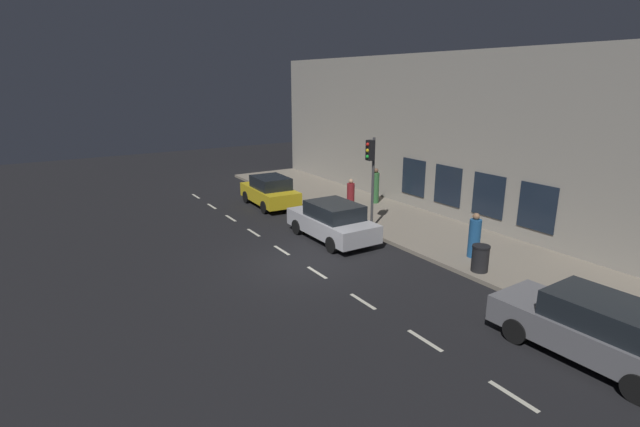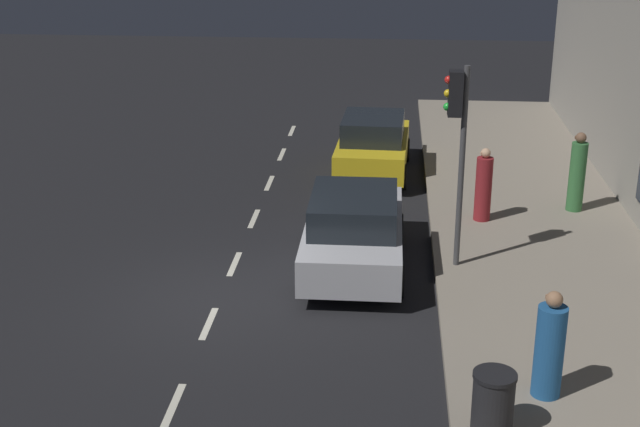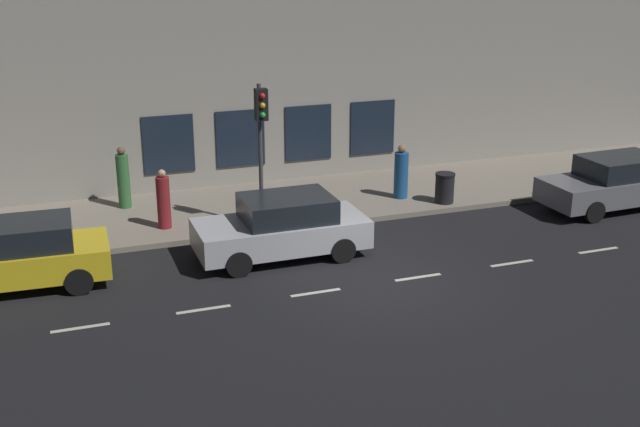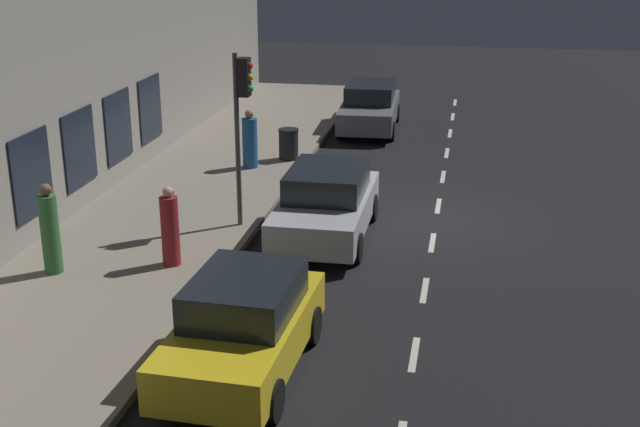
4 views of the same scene
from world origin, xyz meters
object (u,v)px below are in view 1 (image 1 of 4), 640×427
(traffic_light, at_px, (371,163))
(pedestrian_2, at_px, (375,187))
(parked_car_2, at_px, (270,191))
(trash_bin, at_px, (480,258))
(pedestrian_0, at_px, (474,237))
(pedestrian_1, at_px, (351,197))
(parked_car_1, at_px, (333,221))
(parked_car_0, at_px, (595,329))

(traffic_light, height_order, pedestrian_2, traffic_light)
(parked_car_2, xyz_separation_m, trash_bin, (1.92, -11.92, -0.18))
(pedestrian_0, height_order, trash_bin, pedestrian_0)
(traffic_light, xyz_separation_m, pedestrian_1, (0.85, 2.56, -2.10))
(parked_car_2, distance_m, trash_bin, 12.08)
(pedestrian_1, bearing_deg, traffic_light, 139.84)
(parked_car_1, height_order, pedestrian_1, pedestrian_1)
(traffic_light, xyz_separation_m, parked_car_0, (-1.54, -10.49, -2.22))
(pedestrian_0, bearing_deg, parked_car_0, -154.15)
(parked_car_1, xyz_separation_m, parked_car_2, (0.22, 6.18, -0.00))
(parked_car_0, relative_size, pedestrian_0, 2.77)
(pedestrian_0, relative_size, pedestrian_1, 1.00)
(parked_car_1, distance_m, pedestrian_1, 3.74)
(traffic_light, distance_m, pedestrian_2, 4.95)
(pedestrian_1, bearing_deg, pedestrian_2, -91.45)
(pedestrian_0, distance_m, pedestrian_2, 8.28)
(pedestrian_2, bearing_deg, pedestrian_0, 173.99)
(parked_car_2, bearing_deg, parked_car_0, -87.14)
(pedestrian_2, bearing_deg, traffic_light, 145.35)
(pedestrian_1, bearing_deg, parked_car_2, 12.85)
(parked_car_1, height_order, pedestrian_0, pedestrian_0)
(pedestrian_1, distance_m, trash_bin, 8.31)
(parked_car_0, height_order, parked_car_1, same)
(traffic_light, bearing_deg, parked_car_0, -98.34)
(traffic_light, relative_size, pedestrian_2, 2.14)
(parked_car_0, height_order, pedestrian_1, pedestrian_1)
(parked_car_0, bearing_deg, parked_car_2, 88.25)
(pedestrian_0, bearing_deg, parked_car_1, 83.27)
(parked_car_2, bearing_deg, parked_car_1, -89.66)
(parked_car_2, relative_size, trash_bin, 4.40)
(parked_car_0, bearing_deg, trash_bin, 67.29)
(parked_car_1, height_order, pedestrian_2, pedestrian_2)
(parked_car_1, height_order, parked_car_2, same)
(parked_car_0, height_order, pedestrian_0, pedestrian_0)
(parked_car_1, xyz_separation_m, trash_bin, (2.14, -5.74, -0.19))
(parked_car_0, distance_m, parked_car_2, 16.70)
(traffic_light, bearing_deg, pedestrian_2, 48.15)
(parked_car_2, relative_size, pedestrian_2, 2.17)
(parked_car_1, height_order, trash_bin, parked_car_1)
(pedestrian_0, xyz_separation_m, trash_bin, (-0.89, -1.03, -0.29))
(pedestrian_1, height_order, trash_bin, pedestrian_1)
(parked_car_1, xyz_separation_m, pedestrian_1, (2.75, 2.54, 0.12))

